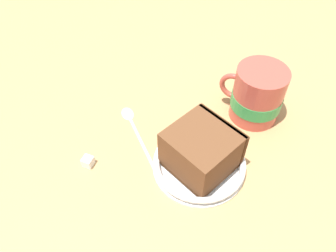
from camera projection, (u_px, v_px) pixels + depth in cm
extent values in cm
cube|color=tan|center=(178.00, 161.00, 51.45)|extent=(136.36, 136.36, 2.36)
cylinder|color=white|center=(198.00, 167.00, 48.77)|extent=(13.52, 13.52, 0.80)
torus|color=white|center=(198.00, 164.00, 48.11)|extent=(13.38, 13.38, 0.94)
cube|color=#472814|center=(198.00, 164.00, 48.24)|extent=(10.36, 10.15, 0.60)
cube|color=brown|center=(200.00, 151.00, 45.84)|extent=(10.36, 10.15, 5.77)
cube|color=#472814|center=(221.00, 134.00, 47.85)|extent=(8.47, 2.69, 5.77)
cylinder|color=#BF4C3F|center=(258.00, 94.00, 52.81)|extent=(7.94, 7.94, 9.14)
cylinder|color=green|center=(256.00, 99.00, 53.62)|extent=(8.10, 8.10, 2.38)
cylinder|color=black|center=(261.00, 83.00, 51.09)|extent=(6.99, 6.99, 0.40)
torus|color=#BF4C3F|center=(234.00, 86.00, 54.00)|extent=(4.94, 1.29, 4.88)
ellipsoid|color=silver|center=(128.00, 112.00, 55.97)|extent=(3.61, 3.34, 0.80)
cylinder|color=silver|center=(142.00, 143.00, 51.91)|extent=(9.26, 6.54, 0.50)
cube|color=white|center=(88.00, 161.00, 49.04)|extent=(1.69, 1.69, 1.46)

